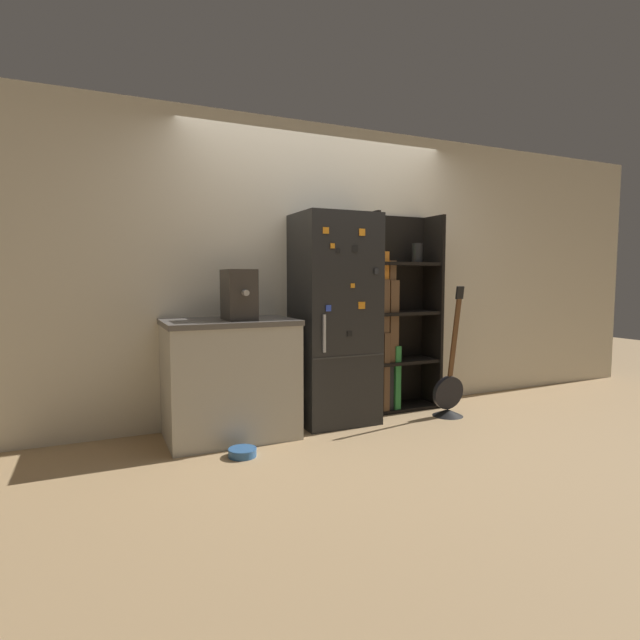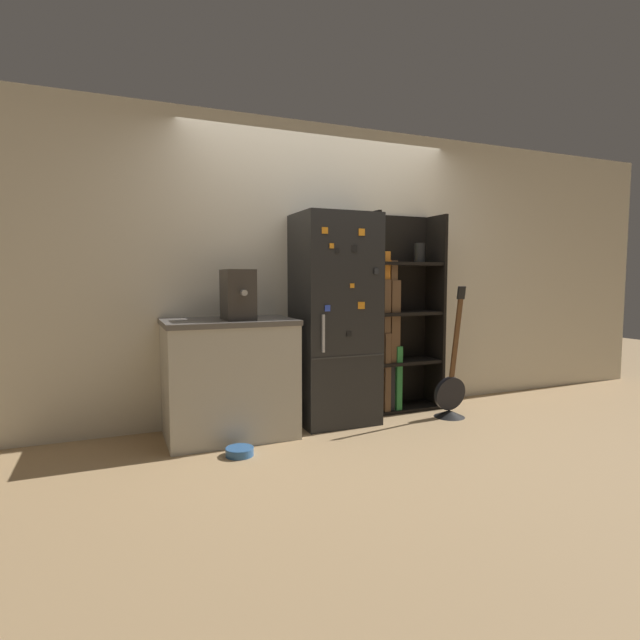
% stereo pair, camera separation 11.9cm
% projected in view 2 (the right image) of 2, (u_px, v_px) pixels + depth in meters
% --- Properties ---
extents(ground_plane, '(16.00, 16.00, 0.00)m').
position_uv_depth(ground_plane, '(343.00, 426.00, 4.18)').
color(ground_plane, tan).
extents(wall_back, '(8.00, 0.05, 2.60)m').
position_uv_depth(wall_back, '(321.00, 271.00, 4.50)').
color(wall_back, beige).
rests_on(wall_back, ground_plane).
extents(refrigerator, '(0.66, 0.58, 1.78)m').
position_uv_depth(refrigerator, '(335.00, 319.00, 4.26)').
color(refrigerator, black).
rests_on(refrigerator, ground_plane).
extents(bookshelf, '(0.73, 0.33, 1.83)m').
position_uv_depth(bookshelf, '(392.00, 324.00, 4.66)').
color(bookshelf, black).
rests_on(bookshelf, ground_plane).
extents(kitchen_counter, '(1.00, 0.66, 0.92)m').
position_uv_depth(kitchen_counter, '(229.00, 378.00, 3.90)').
color(kitchen_counter, '#BCB7A8').
rests_on(kitchen_counter, ground_plane).
extents(espresso_machine, '(0.22, 0.36, 0.38)m').
position_uv_depth(espresso_machine, '(238.00, 295.00, 3.81)').
color(espresso_machine, '#38332D').
rests_on(espresso_machine, kitchen_counter).
extents(guitar, '(0.30, 0.28, 1.17)m').
position_uv_depth(guitar, '(450.00, 398.00, 4.45)').
color(guitar, black).
rests_on(guitar, ground_plane).
extents(pet_bowl, '(0.20, 0.20, 0.06)m').
position_uv_depth(pet_bowl, '(240.00, 451.00, 3.49)').
color(pet_bowl, '#3366A5').
rests_on(pet_bowl, ground_plane).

